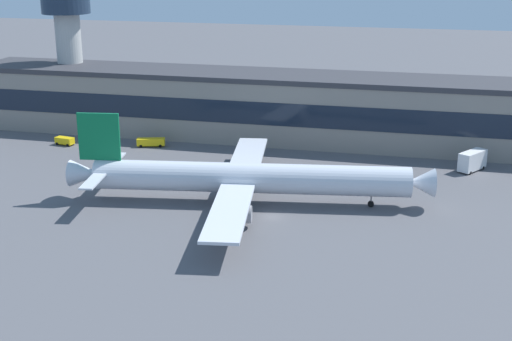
% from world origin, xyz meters
% --- Properties ---
extents(ground_plane, '(600.00, 600.00, 0.00)m').
position_xyz_m(ground_plane, '(0.00, 0.00, 0.00)').
color(ground_plane, '#56565B').
extents(terminal_building, '(171.51, 17.41, 15.84)m').
position_xyz_m(terminal_building, '(0.00, 50.38, 7.94)').
color(terminal_building, gray).
rests_on(terminal_building, ground_plane).
extents(airliner, '(65.65, 56.72, 16.21)m').
position_xyz_m(airliner, '(-5.94, 5.41, 4.82)').
color(airliner, silver).
rests_on(airliner, ground_plane).
extents(control_tower, '(12.14, 12.14, 34.27)m').
position_xyz_m(control_tower, '(-64.93, 53.82, 21.24)').
color(control_tower, '#B7B7B2').
rests_on(control_tower, ground_plane).
extents(belt_loader, '(6.70, 3.67, 1.95)m').
position_xyz_m(belt_loader, '(-36.58, 36.72, 1.15)').
color(belt_loader, yellow).
rests_on(belt_loader, ground_plane).
extents(follow_me_car, '(4.68, 2.68, 1.85)m').
position_xyz_m(follow_me_car, '(-56.92, 33.20, 1.09)').
color(follow_me_car, yellow).
rests_on(follow_me_car, ground_plane).
extents(catering_truck, '(6.12, 7.45, 4.15)m').
position_xyz_m(catering_truck, '(34.93, 35.22, 2.29)').
color(catering_truck, white).
rests_on(catering_truck, ground_plane).
extents(traffic_cone_0, '(0.56, 0.56, 0.70)m').
position_xyz_m(traffic_cone_0, '(-8.77, -10.71, 0.35)').
color(traffic_cone_0, '#F2590C').
rests_on(traffic_cone_0, ground_plane).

